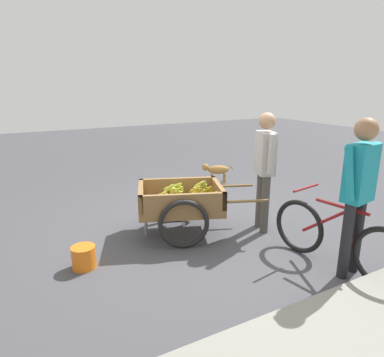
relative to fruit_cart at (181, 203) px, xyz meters
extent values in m
plane|color=#47474C|center=(-0.32, -0.07, -0.44)|extent=(24.00, 24.00, 0.00)
cube|color=olive|center=(0.01, 0.00, -0.04)|extent=(1.31, 1.14, 0.10)
cube|color=olive|center=(0.50, -0.19, 0.13)|extent=(0.34, 0.77, 0.24)
cube|color=olive|center=(-0.47, 0.18, 0.13)|extent=(0.34, 0.77, 0.24)
cube|color=olive|center=(0.14, 0.34, 0.13)|extent=(1.05, 0.45, 0.24)
cube|color=olive|center=(-0.12, -0.35, 0.13)|extent=(1.05, 0.45, 0.24)
torus|color=black|center=(0.17, 0.41, -0.12)|extent=(0.62, 0.28, 0.64)
torus|color=black|center=(-0.14, -0.41, -0.12)|extent=(0.62, 0.28, 0.64)
cylinder|color=gray|center=(0.01, 0.00, -0.12)|extent=(0.35, 0.84, 0.04)
cylinder|color=olive|center=(-0.64, 0.61, 0.11)|extent=(0.53, 0.23, 0.04)
cylinder|color=olive|center=(-0.88, -0.03, 0.11)|extent=(0.53, 0.23, 0.04)
cylinder|color=gray|center=(0.45, -0.17, -0.26)|extent=(0.04, 0.04, 0.35)
ellipsoid|color=gold|center=(0.01, 0.20, 0.06)|extent=(0.18, 0.11, 0.14)
ellipsoid|color=gold|center=(0.02, 0.20, 0.07)|extent=(0.17, 0.15, 0.10)
ellipsoid|color=gold|center=(0.04, 0.20, 0.08)|extent=(0.17, 0.16, 0.05)
ellipsoid|color=gold|center=(0.05, 0.20, 0.09)|extent=(0.19, 0.09, 0.10)
ellipsoid|color=gold|center=(0.06, 0.20, 0.10)|extent=(0.18, 0.10, 0.14)
ellipsoid|color=gold|center=(0.09, -0.11, 0.18)|extent=(0.18, 0.07, 0.13)
ellipsoid|color=gold|center=(0.11, -0.11, 0.19)|extent=(0.18, 0.13, 0.05)
ellipsoid|color=gold|center=(0.14, -0.11, 0.20)|extent=(0.17, 0.07, 0.15)
ellipsoid|color=gold|center=(0.09, 0.25, 0.06)|extent=(0.18, 0.06, 0.15)
ellipsoid|color=gold|center=(0.11, 0.25, 0.07)|extent=(0.19, 0.08, 0.08)
ellipsoid|color=gold|center=(0.12, 0.25, 0.08)|extent=(0.19, 0.07, 0.07)
ellipsoid|color=gold|center=(0.14, 0.26, 0.09)|extent=(0.18, 0.05, 0.12)
ellipsoid|color=gold|center=(-0.05, -0.20, 0.09)|extent=(0.18, 0.11, 0.14)
ellipsoid|color=gold|center=(-0.02, -0.20, 0.10)|extent=(0.18, 0.14, 0.05)
ellipsoid|color=gold|center=(0.00, -0.21, 0.11)|extent=(0.16, 0.15, 0.14)
ellipsoid|color=gold|center=(-0.33, 0.34, 0.13)|extent=(0.17, 0.06, 0.15)
ellipsoid|color=gold|center=(-0.31, 0.34, 0.14)|extent=(0.19, 0.09, 0.07)
ellipsoid|color=gold|center=(-0.30, 0.34, 0.15)|extent=(0.19, 0.05, 0.08)
ellipsoid|color=gold|center=(-0.28, 0.34, 0.16)|extent=(0.18, 0.06, 0.14)
ellipsoid|color=gold|center=(0.24, -0.03, 0.11)|extent=(0.17, 0.11, 0.15)
ellipsoid|color=gold|center=(0.25, -0.03, 0.12)|extent=(0.19, 0.06, 0.10)
ellipsoid|color=gold|center=(0.26, -0.03, 0.13)|extent=(0.19, 0.12, 0.05)
ellipsoid|color=gold|center=(0.28, -0.02, 0.14)|extent=(0.19, 0.09, 0.11)
ellipsoid|color=gold|center=(0.29, -0.02, 0.15)|extent=(0.18, 0.09, 0.14)
ellipsoid|color=gold|center=(-0.24, 0.03, 0.16)|extent=(0.17, 0.05, 0.14)
ellipsoid|color=gold|center=(-0.22, 0.02, 0.17)|extent=(0.19, 0.08, 0.05)
ellipsoid|color=gold|center=(-0.20, 0.02, 0.18)|extent=(0.17, 0.14, 0.14)
ellipsoid|color=gold|center=(-0.47, -0.03, 0.09)|extent=(0.17, 0.13, 0.13)
ellipsoid|color=gold|center=(-0.46, -0.03, 0.10)|extent=(0.17, 0.15, 0.08)
ellipsoid|color=gold|center=(-0.44, -0.03, 0.11)|extent=(0.19, 0.11, 0.08)
ellipsoid|color=gold|center=(-0.42, -0.03, 0.12)|extent=(0.16, 0.14, 0.14)
ellipsoid|color=gold|center=(-0.34, -0.02, 0.19)|extent=(0.18, 0.06, 0.13)
ellipsoid|color=gold|center=(-0.33, -0.02, 0.20)|extent=(0.19, 0.05, 0.10)
ellipsoid|color=gold|center=(-0.32, -0.02, 0.21)|extent=(0.19, 0.10, 0.05)
ellipsoid|color=gold|center=(-0.30, -0.02, 0.22)|extent=(0.19, 0.07, 0.10)
ellipsoid|color=gold|center=(-0.29, -0.01, 0.23)|extent=(0.18, 0.12, 0.12)
ellipsoid|color=gold|center=(-0.27, -0.06, 0.06)|extent=(0.16, 0.15, 0.14)
ellipsoid|color=gold|center=(-0.24, -0.06, 0.07)|extent=(0.18, 0.13, 0.05)
ellipsoid|color=gold|center=(-0.22, -0.07, 0.08)|extent=(0.16, 0.14, 0.14)
ellipsoid|color=gold|center=(-0.09, -0.26, 0.13)|extent=(0.17, 0.12, 0.15)
ellipsoid|color=gold|center=(-0.08, -0.26, 0.14)|extent=(0.19, 0.07, 0.09)
ellipsoid|color=gold|center=(-0.06, -0.26, 0.15)|extent=(0.16, 0.16, 0.05)
ellipsoid|color=gold|center=(-0.05, -0.25, 0.16)|extent=(0.19, 0.05, 0.09)
ellipsoid|color=gold|center=(-0.04, -0.25, 0.17)|extent=(0.18, 0.13, 0.13)
ellipsoid|color=gold|center=(-0.09, 0.05, 0.05)|extent=(0.17, 0.13, 0.15)
ellipsoid|color=gold|center=(-0.07, 0.05, 0.06)|extent=(0.19, 0.05, 0.09)
ellipsoid|color=gold|center=(-0.06, 0.05, 0.07)|extent=(0.18, 0.05, 0.05)
ellipsoid|color=gold|center=(-0.05, 0.05, 0.08)|extent=(0.19, 0.07, 0.10)
ellipsoid|color=gold|center=(-0.04, 0.05, 0.09)|extent=(0.16, 0.15, 0.13)
cylinder|color=#4C4742|center=(-1.02, 0.51, -0.03)|extent=(0.11, 0.11, 0.81)
cylinder|color=#4C4742|center=(-1.10, 0.30, -0.03)|extent=(0.11, 0.11, 0.81)
cube|color=#B7B2AD|center=(-1.06, 0.41, 0.66)|extent=(0.31, 0.39, 0.57)
sphere|color=tan|center=(-1.06, 0.41, 1.09)|extent=(0.22, 0.22, 0.22)
cylinder|color=#B7B2AD|center=(-0.98, 0.61, 0.69)|extent=(0.08, 0.09, 0.52)
cylinder|color=#B7B2AD|center=(-1.14, 0.20, 0.69)|extent=(0.08, 0.16, 0.52)
torus|color=black|center=(-1.02, 1.14, -0.11)|extent=(0.17, 0.66, 0.66)
cylinder|color=maroon|center=(-1.10, 1.64, 0.29)|extent=(0.13, 0.60, 0.04)
cylinder|color=maroon|center=(-1.12, 1.76, 0.12)|extent=(0.05, 0.11, 0.45)
cylinder|color=maroon|center=(-1.07, 1.46, 0.07)|extent=(0.12, 0.53, 0.43)
ellipsoid|color=black|center=(-1.12, 1.78, 0.38)|extent=(0.20, 0.08, 0.06)
cylinder|color=maroon|center=(-1.03, 1.19, 0.39)|extent=(0.46, 0.10, 0.03)
cylinder|color=black|center=(-1.02, 1.80, -0.02)|extent=(0.11, 0.11, 0.84)
cylinder|color=black|center=(-1.23, 1.77, -0.02)|extent=(0.11, 0.11, 0.84)
cube|color=teal|center=(-1.13, 1.79, 0.69)|extent=(0.37, 0.25, 0.59)
sphere|color=#9E704C|center=(-1.13, 1.79, 1.13)|extent=(0.23, 0.23, 0.23)
cylinder|color=teal|center=(-0.91, 1.82, 0.72)|extent=(0.08, 0.17, 0.54)
cylinder|color=teal|center=(-1.34, 1.75, 0.72)|extent=(0.08, 0.14, 0.54)
ellipsoid|color=#AD7A38|center=(-1.80, -1.90, -0.17)|extent=(0.48, 0.33, 0.18)
sphere|color=#AD7A38|center=(-1.55, -2.00, -0.11)|extent=(0.14, 0.14, 0.14)
cylinder|color=#AD7A38|center=(-2.06, -1.79, -0.13)|extent=(0.11, 0.06, 0.12)
cylinder|color=#AD7A38|center=(-1.66, -1.90, -0.35)|extent=(0.04, 0.04, 0.18)
cylinder|color=#AD7A38|center=(-1.70, -2.00, -0.35)|extent=(0.04, 0.04, 0.18)
cylinder|color=#AD7A38|center=(-1.91, -1.80, -0.35)|extent=(0.04, 0.04, 0.18)
cylinder|color=#AD7A38|center=(-1.95, -1.90, -0.35)|extent=(0.04, 0.04, 0.18)
cylinder|color=orange|center=(1.37, 0.30, -0.31)|extent=(0.27, 0.27, 0.25)
camera|label=1|loc=(1.94, 3.92, 1.57)|focal=32.15mm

